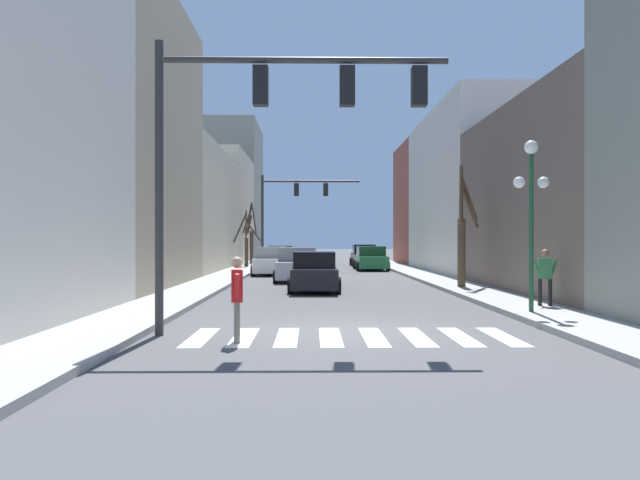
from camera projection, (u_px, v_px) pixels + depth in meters
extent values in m
plane|color=#4C4C4F|center=(349.00, 331.00, 13.83)|extent=(240.00, 240.00, 0.00)
cube|color=#9E9E99|center=(108.00, 328.00, 13.76)|extent=(2.03, 90.00, 0.15)
cube|color=#9E9E99|center=(588.00, 327.00, 13.90)|extent=(2.03, 90.00, 0.15)
cube|color=tan|center=(103.00, 142.00, 25.45)|extent=(6.00, 12.05, 12.03)
cube|color=#BCB299|center=(177.00, 211.00, 39.45)|extent=(6.00, 15.93, 7.70)
cube|color=#BCB299|center=(213.00, 209.00, 53.54)|extent=(6.00, 12.26, 9.29)
cube|color=gray|center=(230.00, 192.00, 65.24)|extent=(6.00, 11.15, 13.99)
cube|color=#66564C|center=(584.00, 199.00, 23.29)|extent=(6.00, 13.69, 7.09)
cube|color=beige|center=(478.00, 193.00, 38.07)|extent=(6.00, 15.87, 9.79)
cube|color=#934C3D|center=(437.00, 205.00, 50.40)|extent=(6.00, 8.80, 9.65)
cube|color=white|center=(201.00, 337.00, 12.93)|extent=(0.45, 2.60, 0.01)
cube|color=white|center=(244.00, 337.00, 12.95)|extent=(0.45, 2.60, 0.01)
cube|color=white|center=(287.00, 337.00, 12.96)|extent=(0.45, 2.60, 0.01)
cube|color=white|center=(330.00, 337.00, 12.97)|extent=(0.45, 2.60, 0.01)
cube|color=white|center=(374.00, 337.00, 12.98)|extent=(0.45, 2.60, 0.01)
cube|color=white|center=(417.00, 337.00, 13.00)|extent=(0.45, 2.60, 0.01)
cube|color=white|center=(459.00, 337.00, 13.01)|extent=(0.45, 2.60, 0.01)
cube|color=white|center=(502.00, 336.00, 13.02)|extent=(0.45, 2.60, 0.01)
cylinder|color=#2D2D2D|center=(159.00, 188.00, 13.18)|extent=(0.18, 0.18, 6.24)
cylinder|color=#2D2D2D|center=(304.00, 60.00, 13.22)|extent=(6.13, 0.14, 0.14)
cube|color=black|center=(261.00, 86.00, 13.21)|extent=(0.32, 0.28, 0.84)
cube|color=black|center=(347.00, 86.00, 13.23)|extent=(0.32, 0.28, 0.84)
cube|color=black|center=(419.00, 87.00, 13.25)|extent=(0.32, 0.28, 0.84)
cylinder|color=#2D2D2D|center=(262.00, 223.00, 40.93)|extent=(0.18, 0.18, 6.27)
cylinder|color=#2D2D2D|center=(311.00, 181.00, 40.98)|extent=(6.42, 0.14, 0.14)
cube|color=black|center=(296.00, 190.00, 40.96)|extent=(0.32, 0.28, 0.84)
cube|color=black|center=(326.00, 190.00, 40.99)|extent=(0.32, 0.28, 0.84)
cylinder|color=#1E4C2D|center=(531.00, 233.00, 16.29)|extent=(0.12, 0.12, 4.12)
sphere|color=white|center=(531.00, 147.00, 16.29)|extent=(0.36, 0.36, 0.36)
sphere|color=white|center=(519.00, 182.00, 16.29)|extent=(0.31, 0.31, 0.31)
sphere|color=white|center=(543.00, 182.00, 16.30)|extent=(0.31, 0.31, 0.31)
cube|color=black|center=(364.00, 258.00, 47.83)|extent=(1.77, 4.15, 0.81)
cube|color=black|center=(364.00, 249.00, 47.83)|extent=(1.63, 2.16, 0.67)
cylinder|color=black|center=(351.00, 261.00, 49.10)|extent=(0.22, 0.64, 0.64)
cylinder|color=black|center=(374.00, 261.00, 49.13)|extent=(0.22, 0.64, 0.64)
cylinder|color=black|center=(353.00, 262.00, 46.53)|extent=(0.22, 0.64, 0.64)
cylinder|color=black|center=(377.00, 262.00, 46.56)|extent=(0.22, 0.64, 0.64)
cube|color=black|center=(314.00, 277.00, 24.66)|extent=(1.74, 4.62, 0.76)
cube|color=black|center=(314.00, 259.00, 24.66)|extent=(1.60, 2.40, 0.62)
cylinder|color=black|center=(338.00, 285.00, 23.24)|extent=(0.22, 0.64, 0.64)
cylinder|color=black|center=(291.00, 285.00, 23.22)|extent=(0.22, 0.64, 0.64)
cylinder|color=black|center=(335.00, 280.00, 26.11)|extent=(0.22, 0.64, 0.64)
cylinder|color=black|center=(293.00, 280.00, 26.08)|extent=(0.22, 0.64, 0.64)
cube|color=silver|center=(297.00, 269.00, 30.38)|extent=(1.93, 4.42, 0.81)
cube|color=slate|center=(297.00, 254.00, 30.38)|extent=(1.77, 2.30, 0.66)
cylinder|color=black|center=(318.00, 276.00, 29.02)|extent=(0.22, 0.64, 0.64)
cylinder|color=black|center=(276.00, 276.00, 28.99)|extent=(0.22, 0.64, 0.64)
cylinder|color=black|center=(317.00, 273.00, 31.76)|extent=(0.22, 0.64, 0.64)
cylinder|color=black|center=(279.00, 273.00, 31.73)|extent=(0.22, 0.64, 0.64)
cube|color=#236B38|center=(371.00, 262.00, 41.60)|extent=(1.89, 4.89, 0.78)
cube|color=#133A1E|center=(371.00, 251.00, 41.60)|extent=(1.74, 2.54, 0.64)
cylinder|color=black|center=(355.00, 264.00, 43.10)|extent=(0.22, 0.64, 0.64)
cylinder|color=black|center=(383.00, 264.00, 43.13)|extent=(0.22, 0.64, 0.64)
cylinder|color=black|center=(358.00, 266.00, 40.07)|extent=(0.22, 0.64, 0.64)
cylinder|color=black|center=(388.00, 266.00, 40.10)|extent=(0.22, 0.64, 0.64)
cube|color=white|center=(271.00, 265.00, 35.82)|extent=(1.81, 4.16, 0.79)
cube|color=gray|center=(271.00, 252.00, 35.82)|extent=(1.67, 2.16, 0.65)
cylinder|color=black|center=(257.00, 268.00, 37.09)|extent=(0.22, 0.64, 0.64)
cylinder|color=black|center=(288.00, 268.00, 37.12)|extent=(0.22, 0.64, 0.64)
cylinder|color=black|center=(253.00, 270.00, 34.51)|extent=(0.22, 0.64, 0.64)
cylinder|color=black|center=(286.00, 270.00, 34.54)|extent=(0.22, 0.64, 0.64)
cube|color=gray|center=(281.00, 259.00, 46.24)|extent=(1.90, 4.24, 0.78)
cube|color=#464648|center=(281.00, 250.00, 46.24)|extent=(1.74, 2.21, 0.64)
cylinder|color=black|center=(269.00, 262.00, 47.54)|extent=(0.22, 0.64, 0.64)
cylinder|color=black|center=(294.00, 262.00, 47.56)|extent=(0.22, 0.64, 0.64)
cylinder|color=black|center=(266.00, 263.00, 44.91)|extent=(0.22, 0.64, 0.64)
cylinder|color=black|center=(293.00, 263.00, 44.93)|extent=(0.22, 0.64, 0.64)
cylinder|color=black|center=(540.00, 292.00, 17.78)|extent=(0.11, 0.11, 0.76)
cylinder|color=black|center=(550.00, 292.00, 17.71)|extent=(0.11, 0.11, 0.76)
cube|color=#337542|center=(545.00, 268.00, 17.74)|extent=(0.41, 0.30, 0.60)
sphere|color=#8C664C|center=(545.00, 253.00, 17.74)|extent=(0.21, 0.21, 0.21)
cylinder|color=#337542|center=(537.00, 270.00, 17.80)|extent=(0.27, 0.15, 0.58)
cylinder|color=#337542|center=(553.00, 270.00, 17.69)|extent=(0.27, 0.15, 0.58)
cylinder|color=#7A705B|center=(237.00, 321.00, 12.45)|extent=(0.12, 0.12, 0.80)
cylinder|color=#7A705B|center=(237.00, 323.00, 12.16)|extent=(0.12, 0.12, 0.80)
cube|color=red|center=(237.00, 286.00, 12.30)|extent=(0.27, 0.42, 0.63)
sphere|color=tan|center=(237.00, 262.00, 12.30)|extent=(0.23, 0.23, 0.23)
cylinder|color=red|center=(237.00, 287.00, 12.52)|extent=(0.12, 0.28, 0.61)
cylinder|color=red|center=(237.00, 289.00, 12.08)|extent=(0.12, 0.28, 0.61)
cylinder|color=#473828|center=(252.00, 247.00, 49.36)|extent=(0.31, 0.31, 2.57)
cylinder|color=#473828|center=(254.00, 218.00, 48.85)|extent=(0.56, 1.13, 2.55)
cylinder|color=#473828|center=(247.00, 221.00, 48.90)|extent=(0.69, 1.03, 2.08)
cylinder|color=#473828|center=(250.00, 224.00, 48.82)|extent=(0.34, 1.19, 1.49)
cylinder|color=#473828|center=(249.00, 220.00, 49.85)|extent=(0.65, 1.15, 2.59)
cylinder|color=brown|center=(462.00, 253.00, 24.85)|extent=(0.32, 0.32, 2.71)
cylinder|color=brown|center=(461.00, 194.00, 24.45)|extent=(0.33, 0.94, 2.32)
cylinder|color=brown|center=(469.00, 200.00, 25.13)|extent=(0.88, 0.70, 1.74)
cylinder|color=brown|center=(461.00, 194.00, 24.22)|extent=(0.46, 1.38, 2.40)
cylinder|color=brown|center=(470.00, 208.00, 25.23)|extent=(0.96, 0.90, 1.59)
cylinder|color=#473828|center=(247.00, 252.00, 43.38)|extent=(0.26, 0.26, 2.00)
cylinder|color=#473828|center=(240.00, 228.00, 42.75)|extent=(0.83, 1.38, 2.04)
cylinder|color=#473828|center=(253.00, 231.00, 43.34)|extent=(1.07, 0.20, 1.40)
cylinder|color=#473828|center=(246.00, 225.00, 44.11)|extent=(0.33, 1.57, 2.04)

